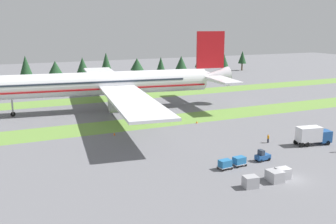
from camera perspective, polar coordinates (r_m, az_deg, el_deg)
name	(u,v)px	position (r m, az deg, el deg)	size (l,w,h in m)	color
ground_plane	(291,179)	(61.65, 17.57, -9.37)	(400.00, 400.00, 0.00)	slate
grass_strip_near	(175,119)	(94.23, 1.02, -1.10)	(320.00, 10.59, 0.01)	olive
grass_strip_far	(131,97)	(124.38, -5.51, 2.25)	(320.00, 10.59, 0.01)	olive
airliner	(111,83)	(104.01, -8.36, 4.24)	(67.65, 83.22, 20.67)	silver
baggage_tug	(262,156)	(67.92, 13.69, -6.31)	(2.71, 1.53, 1.97)	#1E4C8E
cargo_dolly_lead	(239,161)	(64.70, 10.41, -7.03)	(2.33, 1.70, 1.55)	#A3A3A8
cargo_dolly_second	(225,164)	(62.97, 8.36, -7.51)	(2.33, 1.70, 1.55)	#A3A3A8
catering_truck	(313,135)	(79.21, 20.50, -3.17)	(7.25, 3.45, 3.58)	#1E4C8E
ground_crew_marshaller	(268,138)	(78.18, 14.48, -3.72)	(0.36, 0.56, 1.74)	black
uld_container_0	(250,182)	(56.95, 12.00, -9.99)	(2.00, 1.60, 1.68)	#A3A3A8
uld_container_1	(273,175)	(60.51, 15.19, -8.86)	(2.00, 1.60, 1.51)	#A3A3A8
uld_container_2	(276,177)	(59.61, 15.62, -9.14)	(2.00, 1.60, 1.67)	#A3A3A8
uld_container_3	(283,173)	(61.23, 16.50, -8.61)	(2.00, 1.60, 1.66)	#A3A3A8
taxiway_marker_0	(197,122)	(90.82, 4.25, -1.48)	(0.44, 0.44, 0.59)	orange
taxiway_marker_1	(114,134)	(81.66, -7.88, -3.19)	(0.44, 0.44, 0.61)	orange
distant_tree_line	(88,64)	(163.92, -11.62, 6.93)	(149.58, 10.80, 12.24)	#4C3823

